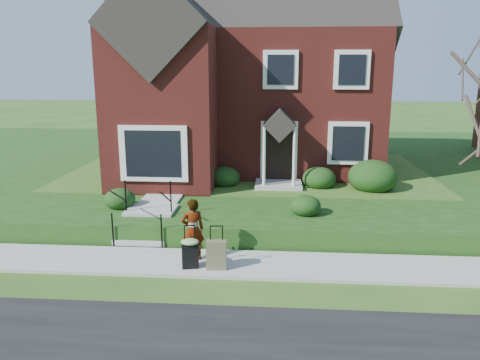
# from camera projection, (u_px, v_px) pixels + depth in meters

# --- Properties ---
(ground) EXTENTS (120.00, 120.00, 0.00)m
(ground) POSITION_uv_depth(u_px,v_px,m) (229.00, 265.00, 11.30)
(ground) COLOR #2D5119
(ground) RESTS_ON ground
(sidewalk) EXTENTS (60.00, 1.60, 0.08)m
(sidewalk) POSITION_uv_depth(u_px,v_px,m) (229.00, 264.00, 11.29)
(sidewalk) COLOR #9E9B93
(sidewalk) RESTS_ON ground
(terrace) EXTENTS (44.00, 20.00, 0.60)m
(terrace) POSITION_uv_depth(u_px,v_px,m) (339.00, 165.00, 21.51)
(terrace) COLOR #173B10
(terrace) RESTS_ON ground
(walkway) EXTENTS (1.20, 6.00, 0.06)m
(walkway) POSITION_uv_depth(u_px,v_px,m) (171.00, 187.00, 16.19)
(walkway) COLOR #9E9B93
(walkway) RESTS_ON terrace
(main_house) EXTENTS (10.40, 10.20, 9.40)m
(main_house) POSITION_uv_depth(u_px,v_px,m) (246.00, 53.00, 19.42)
(main_house) COLOR maroon
(main_house) RESTS_ON terrace
(front_steps) EXTENTS (1.40, 2.02, 1.50)m
(front_steps) POSITION_uv_depth(u_px,v_px,m) (147.00, 220.00, 13.16)
(front_steps) COLOR #9E9B93
(front_steps) RESTS_ON ground
(foundation_shrubs) EXTENTS (10.35, 4.29, 1.16)m
(foundation_shrubs) POSITION_uv_depth(u_px,v_px,m) (259.00, 175.00, 15.93)
(foundation_shrubs) COLOR black
(foundation_shrubs) RESTS_ON terrace
(woman) EXTENTS (0.65, 0.53, 1.54)m
(woman) POSITION_uv_depth(u_px,v_px,m) (193.00, 230.00, 11.28)
(woman) COLOR #999999
(woman) RESTS_ON sidewalk
(suitcase_black) EXTENTS (0.49, 0.43, 1.03)m
(suitcase_black) POSITION_uv_depth(u_px,v_px,m) (190.00, 252.00, 10.90)
(suitcase_black) COLOR black
(suitcase_black) RESTS_ON sidewalk
(suitcase_olive) EXTENTS (0.49, 0.29, 1.03)m
(suitcase_olive) POSITION_uv_depth(u_px,v_px,m) (216.00, 255.00, 10.86)
(suitcase_olive) COLOR brown
(suitcase_olive) RESTS_ON sidewalk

